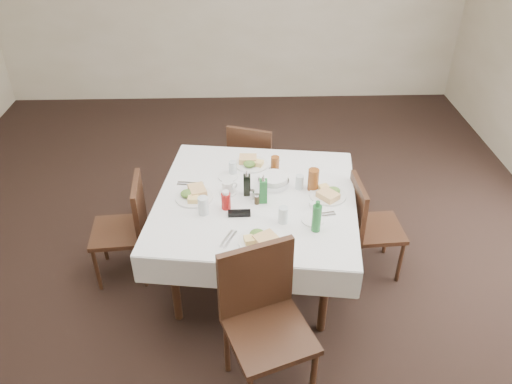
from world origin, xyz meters
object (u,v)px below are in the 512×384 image
(dining_table, at_px, (256,205))
(ketchup_bottle, at_px, (226,200))
(chair_south, at_px, (263,313))
(water_w, at_px, (203,206))
(oil_cruet_green, at_px, (263,190))
(chair_north, at_px, (253,160))
(bread_basket, at_px, (274,181))
(oil_cruet_dark, at_px, (247,184))
(chair_west, at_px, (128,223))
(coffee_mug, at_px, (228,188))
(water_s, at_px, (283,215))
(green_bottle, at_px, (317,218))
(chair_east, at_px, (367,222))
(water_e, at_px, (300,182))
(water_n, at_px, (233,168))

(dining_table, bearing_deg, ketchup_bottle, -149.03)
(chair_south, height_order, water_w, chair_south)
(dining_table, relative_size, oil_cruet_green, 6.93)
(dining_table, bearing_deg, water_w, -153.18)
(chair_north, distance_m, bread_basket, 0.89)
(bread_basket, bearing_deg, oil_cruet_dark, -148.77)
(chair_north, bearing_deg, chair_west, -136.91)
(bread_basket, xyz_separation_m, coffee_mug, (-0.34, -0.10, 0.01))
(water_s, height_order, coffee_mug, water_s)
(dining_table, distance_m, green_bottle, 0.58)
(coffee_mug, bearing_deg, oil_cruet_green, -25.80)
(chair_east, xyz_separation_m, oil_cruet_green, (-0.81, -0.10, 0.38))
(water_s, xyz_separation_m, water_e, (0.15, 0.41, -0.00))
(oil_cruet_dark, height_order, ketchup_bottle, oil_cruet_dark)
(ketchup_bottle, bearing_deg, water_n, 84.29)
(dining_table, xyz_separation_m, water_s, (0.17, -0.30, 0.13))
(dining_table, xyz_separation_m, chair_south, (0.01, -0.94, -0.12))
(water_s, bearing_deg, bread_basket, 94.53)
(ketchup_bottle, bearing_deg, oil_cruet_green, 14.85)
(chair_north, distance_m, water_e, 0.99)
(water_s, bearing_deg, water_n, 118.95)
(chair_west, bearing_deg, water_s, -17.57)
(water_s, relative_size, water_w, 0.90)
(coffee_mug, bearing_deg, water_e, 4.46)
(chair_east, height_order, green_bottle, green_bottle)
(dining_table, xyz_separation_m, ketchup_bottle, (-0.22, -0.13, 0.14))
(chair_west, bearing_deg, chair_south, -45.21)
(oil_cruet_dark, bearing_deg, chair_south, -85.44)
(dining_table, distance_m, oil_cruet_green, 0.19)
(chair_west, bearing_deg, water_e, 1.84)
(water_e, bearing_deg, dining_table, -162.31)
(water_s, bearing_deg, green_bottle, -23.76)
(water_e, relative_size, bread_basket, 0.47)
(oil_cruet_dark, bearing_deg, chair_west, 178.30)
(dining_table, height_order, chair_south, chair_south)
(chair_west, height_order, oil_cruet_dark, oil_cruet_dark)
(dining_table, bearing_deg, water_s, -60.30)
(chair_east, relative_size, green_bottle, 3.60)
(water_n, xyz_separation_m, oil_cruet_dark, (0.11, -0.28, 0.04))
(chair_east, height_order, water_e, water_e)
(dining_table, distance_m, chair_east, 0.89)
(water_n, xyz_separation_m, ketchup_bottle, (-0.04, -0.45, 0.01))
(dining_table, relative_size, chair_north, 1.88)
(ketchup_bottle, distance_m, coffee_mug, 0.19)
(chair_south, xyz_separation_m, water_e, (0.32, 1.04, 0.25))
(water_n, relative_size, water_w, 0.83)
(water_w, bearing_deg, bread_basket, 34.22)
(water_w, bearing_deg, oil_cruet_dark, 36.09)
(chair_north, height_order, water_s, water_s)
(chair_north, xyz_separation_m, water_e, (0.33, -0.87, 0.33))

